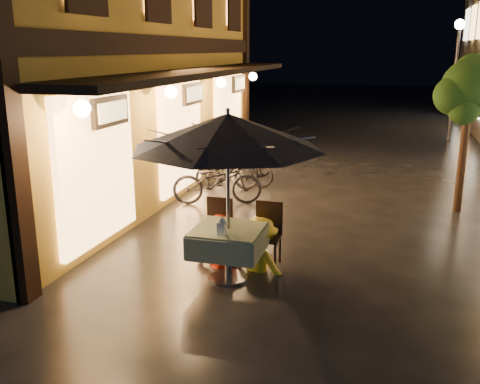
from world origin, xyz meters
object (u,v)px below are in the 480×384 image
(table_lantern, at_px, (222,225))
(person_orange, at_px, (219,215))
(patio_umbrella, at_px, (228,131))
(person_yellow, at_px, (260,219))
(cafe_table, at_px, (228,241))
(bicycle_0, at_px, (217,181))

(table_lantern, height_order, person_orange, person_orange)
(patio_umbrella, bearing_deg, person_orange, 119.99)
(patio_umbrella, height_order, table_lantern, patio_umbrella)
(patio_umbrella, distance_m, person_orange, 1.53)
(person_orange, xyz_separation_m, person_yellow, (0.66, -0.06, 0.02))
(cafe_table, distance_m, table_lantern, 0.45)
(cafe_table, height_order, bicycle_0, bicycle_0)
(cafe_table, relative_size, person_orange, 0.65)
(table_lantern, height_order, bicycle_0, table_lantern)
(person_orange, distance_m, bicycle_0, 3.28)
(person_yellow, distance_m, bicycle_0, 3.60)
(cafe_table, relative_size, bicycle_0, 0.52)
(cafe_table, distance_m, patio_umbrella, 1.56)
(person_yellow, bearing_deg, bicycle_0, -46.15)
(person_orange, bearing_deg, table_lantern, 98.62)
(person_orange, bearing_deg, person_yellow, 162.64)
(table_lantern, xyz_separation_m, person_yellow, (0.33, 0.80, -0.13))
(cafe_table, bearing_deg, bicycle_0, 110.79)
(person_orange, bearing_deg, patio_umbrella, 107.91)
(patio_umbrella, distance_m, bicycle_0, 4.25)
(patio_umbrella, bearing_deg, cafe_table, -178.88)
(person_yellow, bearing_deg, cafe_table, 72.05)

